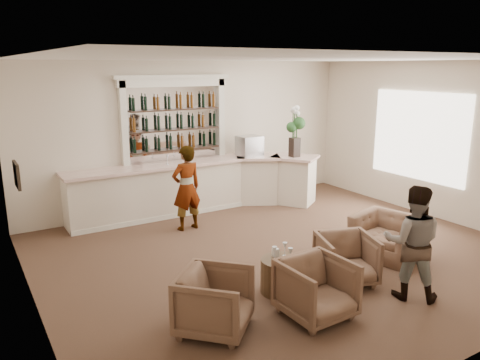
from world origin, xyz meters
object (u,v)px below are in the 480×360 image
object	(u,v)px
bar_counter	(199,186)
sommelier	(186,188)
guest	(412,242)
armchair_left	(215,302)
armchair_far	(388,236)
armchair_center	(316,289)
armchair_right	(346,259)
flower_vase	(295,128)
cocktail_table	(282,276)
espresso_machine	(249,146)

from	to	relation	value
bar_counter	sommelier	bearing A→B (deg)	-127.55
sommelier	guest	xyz separation A→B (m)	(1.45, -4.21, -0.03)
armchair_left	armchair_far	bearing A→B (deg)	-36.32
armchair_center	armchair_right	xyz separation A→B (m)	(1.05, 0.55, -0.02)
guest	flower_vase	distance (m)	4.82
armchair_right	armchair_center	bearing A→B (deg)	-132.13
bar_counter	armchair_left	size ratio (longest dim) A/B	6.68
flower_vase	guest	bearing A→B (deg)	-107.72
cocktail_table	sommelier	xyz separation A→B (m)	(-0.01, 3.15, 0.60)
sommelier	espresso_machine	world-z (taller)	sommelier
cocktail_table	sommelier	bearing A→B (deg)	90.27
armchair_far	flower_vase	world-z (taller)	flower_vase
bar_counter	guest	xyz separation A→B (m)	(0.71, -5.17, 0.24)
bar_counter	armchair_center	distance (m)	4.97
guest	armchair_center	bearing A→B (deg)	37.14
cocktail_table	flower_vase	world-z (taller)	flower_vase
bar_counter	armchair_center	xyz separation A→B (m)	(-0.76, -4.91, -0.18)
guest	sommelier	bearing A→B (deg)	-23.70
bar_counter	espresso_machine	bearing A→B (deg)	-1.93
guest	flower_vase	bearing A→B (deg)	-60.50
sommelier	guest	size ratio (longest dim) A/B	1.04
sommelier	armchair_far	distance (m)	3.88
sommelier	armchair_left	xyz separation A→B (m)	(-1.30, -3.55, -0.46)
sommelier	guest	distance (m)	4.45
armchair_left	espresso_machine	distance (m)	5.68
armchair_far	flower_vase	distance (m)	3.68
cocktail_table	flower_vase	distance (m)	4.75
armchair_left	espresso_machine	xyz separation A→B (m)	(3.36, 4.47, 0.98)
armchair_right	flower_vase	world-z (taller)	flower_vase
bar_counter	armchair_far	xyz separation A→B (m)	(1.60, -4.01, -0.22)
armchair_center	armchair_right	size ratio (longest dim) A/B	1.05
armchair_far	armchair_left	bearing A→B (deg)	-97.14
flower_vase	cocktail_table	bearing A→B (deg)	-129.89
armchair_center	espresso_machine	size ratio (longest dim) A/B	1.62
guest	espresso_machine	distance (m)	5.19
cocktail_table	bar_counter	bearing A→B (deg)	79.98
cocktail_table	armchair_center	distance (m)	0.80
sommelier	flower_vase	world-z (taller)	flower_vase
flower_vase	armchair_left	bearing A→B (deg)	-137.51
armchair_far	espresso_machine	distance (m)	4.10
sommelier	armchair_right	bearing A→B (deg)	102.07
guest	armchair_left	bearing A→B (deg)	33.77
guest	flower_vase	size ratio (longest dim) A/B	1.39
bar_counter	armchair_left	distance (m)	4.96
armchair_left	cocktail_table	bearing A→B (deg)	-27.45
guest	espresso_machine	world-z (taller)	guest
cocktail_table	armchair_left	distance (m)	1.38
guest	armchair_far	bearing A→B (deg)	-80.25
bar_counter	armchair_right	world-z (taller)	bar_counter
cocktail_table	flower_vase	size ratio (longest dim) A/B	0.53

